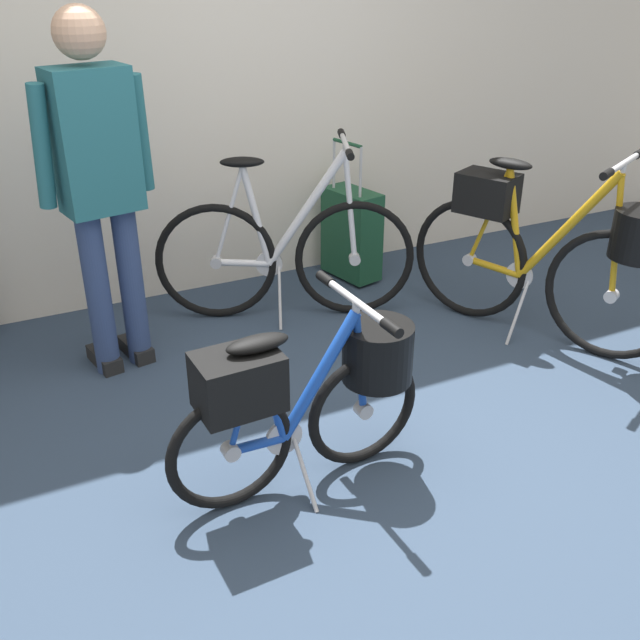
# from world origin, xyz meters

# --- Properties ---
(ground_plane) EXTENTS (7.34, 7.34, 0.00)m
(ground_plane) POSITION_xyz_m (0.00, 0.00, 0.00)
(ground_plane) COLOR #2D3D51
(folding_bike_foreground) EXTENTS (1.00, 0.53, 0.71)m
(folding_bike_foreground) POSITION_xyz_m (-0.24, 0.17, 0.39)
(folding_bike_foreground) COLOR black
(folding_bike_foreground) RESTS_ON ground_plane
(display_bike_left) EXTENTS (0.70, 1.26, 0.96)m
(display_bike_left) POSITION_xyz_m (1.28, 0.66, 0.48)
(display_bike_left) COLOR black
(display_bike_left) RESTS_ON ground_plane
(display_bike_right) EXTENTS (1.27, 0.65, 0.95)m
(display_bike_right) POSITION_xyz_m (0.23, 1.46, 0.36)
(display_bike_right) COLOR black
(display_bike_right) RESTS_ON ground_plane
(visitor_near_wall) EXTENTS (0.53, 0.32, 1.59)m
(visitor_near_wall) POSITION_xyz_m (-0.68, 1.32, 0.90)
(visitor_near_wall) COLOR navy
(visitor_near_wall) RESTS_ON ground_plane
(rolling_suitcase) EXTENTS (0.25, 0.39, 0.83)m
(rolling_suitcase) POSITION_xyz_m (0.79, 1.76, 0.28)
(rolling_suitcase) COLOR #19472D
(rolling_suitcase) RESTS_ON ground_plane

